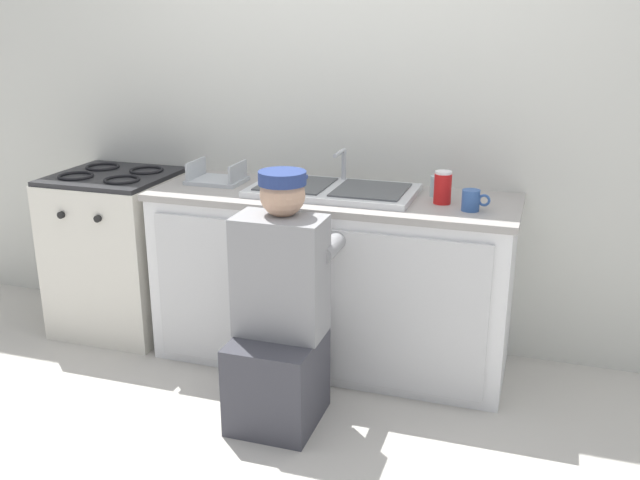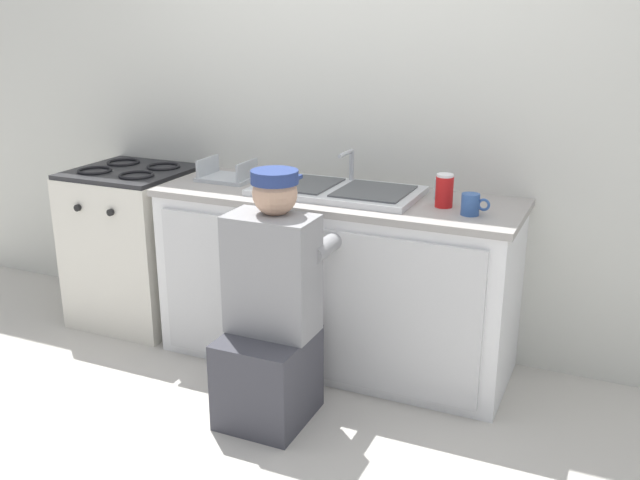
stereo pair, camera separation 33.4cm
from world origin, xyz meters
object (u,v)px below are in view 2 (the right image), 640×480
at_px(sink_double_basin, 337,190).
at_px(plumber_person, 271,319).
at_px(soda_cup_red, 444,191).
at_px(dish_rack_tray, 227,176).
at_px(stove_range, 136,245).
at_px(water_glass, 441,189).
at_px(coffee_mug, 471,204).

distance_m(sink_double_basin, plumber_person, 0.76).
bearing_deg(plumber_person, soda_cup_red, 45.67).
distance_m(soda_cup_red, dish_rack_tray, 1.17).
relative_size(stove_range, soda_cup_red, 5.94).
bearing_deg(water_glass, coffee_mug, -47.51).
height_order(plumber_person, soda_cup_red, plumber_person).
xyz_separation_m(plumber_person, dish_rack_tray, (-0.59, 0.65, 0.44)).
xyz_separation_m(sink_double_basin, water_glass, (0.49, 0.10, 0.03)).
distance_m(coffee_mug, dish_rack_tray, 1.32).
distance_m(plumber_person, soda_cup_red, 0.97).
relative_size(sink_double_basin, coffee_mug, 6.35).
height_order(plumber_person, water_glass, plumber_person).
bearing_deg(plumber_person, stove_range, 152.87).
relative_size(soda_cup_red, coffee_mug, 1.21).
bearing_deg(soda_cup_red, water_glass, 111.13).
height_order(sink_double_basin, plumber_person, plumber_person).
xyz_separation_m(stove_range, dish_rack_tray, (0.61, 0.04, 0.46)).
distance_m(stove_range, coffee_mug, 1.98).
bearing_deg(stove_range, sink_double_basin, 0.10).
bearing_deg(coffee_mug, water_glass, 132.49).
height_order(stove_range, dish_rack_tray, dish_rack_tray).
bearing_deg(dish_rack_tray, plumber_person, -47.76).
distance_m(water_glass, dish_rack_tray, 1.13).
xyz_separation_m(water_glass, coffee_mug, (0.19, -0.21, -0.00)).
bearing_deg(water_glass, stove_range, -176.56).
bearing_deg(plumber_person, water_glass, 53.30).
relative_size(soda_cup_red, water_glass, 1.52).
distance_m(plumber_person, coffee_mug, 1.00).
distance_m(plumber_person, dish_rack_tray, 0.98).
relative_size(stove_range, plumber_person, 0.82).
relative_size(plumber_person, coffee_mug, 8.76).
relative_size(plumber_person, water_glass, 11.04).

